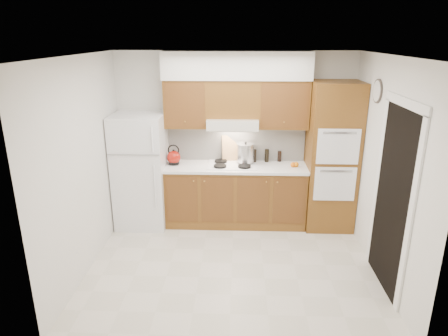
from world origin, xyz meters
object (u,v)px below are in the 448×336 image
Objects in this scene: oven_cabinet at (331,157)px; kettle at (174,157)px; fridge at (141,171)px; stock_pot at (245,153)px.

kettle is at bearing 178.97° from oven_cabinet.
oven_cabinet is 2.35m from kettle.
stock_pot is at bearing 6.39° from fridge.
fridge is 0.53m from kettle.
stock_pot is (-1.27, 0.14, 0.01)m from oven_cabinet.
oven_cabinet reaches higher than stock_pot.
oven_cabinet is at bearing 0.70° from fridge.
stock_pot is at bearing 173.63° from oven_cabinet.
kettle is 0.75× the size of stock_pot.
oven_cabinet is (2.85, 0.03, 0.24)m from fridge.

